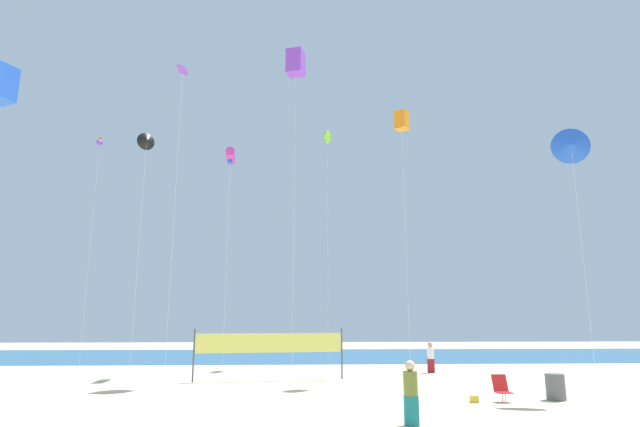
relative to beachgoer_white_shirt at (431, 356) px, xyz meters
The scene contains 17 objects.
ground_plane 16.03m from the beachgoer_white_shirt, 119.75° to the right, with size 120.00×120.00×0.00m, color beige.
ocean_band 17.84m from the beachgoer_white_shirt, 116.47° to the left, with size 120.00×20.00×0.01m, color #28608C.
beachgoer_white_shirt is the anchor object (origin of this frame).
beachgoer_olive_shirt 15.19m from the beachgoer_white_shirt, 106.91° to the right, with size 0.38×0.38×1.67m.
folding_beach_chair 10.48m from the beachgoer_white_shirt, 91.75° to the right, with size 0.52×0.65×0.89m.
trash_barrel 10.40m from the beachgoer_white_shirt, 80.48° to the right, with size 0.66×0.66×0.89m, color #595960.
volleyball_net 9.32m from the beachgoer_white_shirt, 158.45° to the right, with size 7.05×1.23×2.40m.
beach_handbag 10.79m from the beachgoer_white_shirt, 97.35° to the right, with size 0.28×0.14×0.23m, color gold.
kite_violet_diamond 19.63m from the beachgoer_white_shirt, 157.95° to the right, with size 0.79×0.80×15.07m.
kite_orange_box 12.87m from the beachgoer_white_shirt, 118.35° to the right, with size 0.86×0.86×13.59m.
kite_magenta_tube 15.98m from the beachgoer_white_shirt, behind, with size 0.69×1.87×12.46m.
kite_blue_box 24.41m from the beachgoer_white_shirt, 157.31° to the right, with size 1.28×1.28×13.17m.
kite_violet_inflatable 25.88m from the beachgoer_white_shirt, 164.79° to the left, with size 0.74×1.37×15.28m.
kite_lime_inflatable 16.40m from the beachgoer_white_shirt, 134.16° to the left, with size 0.72×1.73×15.91m.
kite_blue_delta 13.50m from the beachgoer_white_shirt, 68.88° to the right, with size 1.51×0.79×10.51m.
kite_black_delta 19.12m from the beachgoer_white_shirt, 169.49° to the right, with size 0.93×0.75×12.46m.
kite_violet_box 17.85m from the beachgoer_white_shirt, 161.90° to the right, with size 1.12×1.12×17.58m.
Camera 1 is at (0.32, -14.93, 2.66)m, focal length 28.90 mm.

